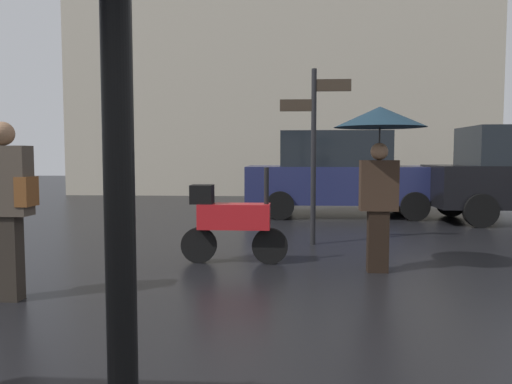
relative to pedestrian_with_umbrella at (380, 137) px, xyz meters
name	(u,v)px	position (x,y,z in m)	size (l,w,h in m)	color
pedestrian_with_umbrella	(380,137)	(0.00, 0.00, 0.00)	(1.07, 1.07, 1.95)	black
pedestrian_with_bag	(6,200)	(-3.73, -1.41, -0.64)	(0.52, 0.24, 1.71)	#2A241E
parked_scooter	(231,220)	(-1.80, 0.37, -1.05)	(1.38, 0.32, 1.23)	black
parked_car_right	(340,174)	(0.11, 5.60, -0.64)	(4.37, 1.85, 1.91)	#1E234C
street_signpost	(314,138)	(-0.67, 1.81, 0.04)	(1.08, 0.08, 2.70)	black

